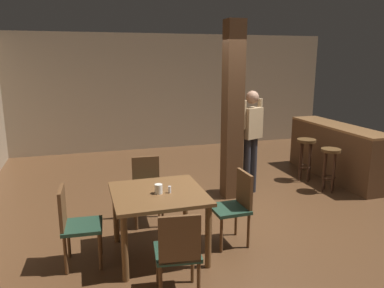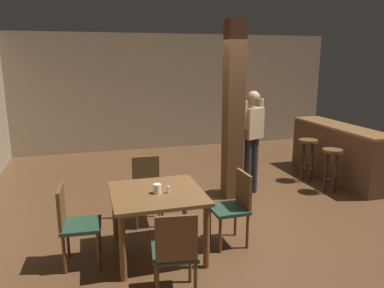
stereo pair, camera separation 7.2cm
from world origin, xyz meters
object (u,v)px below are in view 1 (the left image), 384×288
Objects in this scene: dining_table at (158,201)px; bar_stool_near at (330,160)px; chair_west at (75,222)px; bar_stool_mid at (306,150)px; chair_south at (178,250)px; bar_counter at (333,151)px; salt_shaker at (170,190)px; chair_north at (147,186)px; standing_person at (251,135)px; chair_east at (235,204)px; napkin_cup at (159,189)px.

dining_table reaches higher than bar_stool_near.
chair_west reaches higher than bar_stool_mid.
chair_south is 0.39× the size of bar_counter.
salt_shaker is at bearing -157.58° from bar_stool_near.
chair_north is at bearing -166.34° from bar_counter.
chair_east is at bearing -121.13° from standing_person.
dining_table is at bearing -1.27° from chair_west.
chair_west is at bearing -155.85° from bar_stool_mid.
bar_counter is (1.84, 0.29, -0.49)m from standing_person.
standing_person reaches higher than bar_counter.
bar_stool_mid is (3.15, 1.84, -0.06)m from dining_table.
napkin_cup is 2.47m from standing_person.
salt_shaker is (-0.83, -0.06, 0.29)m from chair_east.
standing_person reaches higher than bar_stool_mid.
chair_north reaches higher than dining_table.
chair_east reaches higher than bar_stool_mid.
chair_east is 1.19× the size of bar_stool_near.
salt_shaker is at bearing -175.90° from chair_east.
bar_counter reaches higher than salt_shaker.
bar_stool_mid is at bearing 30.35° from dining_table.
bar_stool_mid is (3.15, 2.74, 0.07)m from chair_south.
salt_shaker is 4.08m from bar_counter.
bar_counter is at bearing -1.76° from bar_stool_mid.
chair_south reaches higher than salt_shaker.
dining_table is at bearing -92.01° from chair_north.
bar_counter reaches higher than chair_north.
standing_person is at bearing 165.78° from bar_stool_near.
salt_shaker is at bearing -85.20° from chair_north.
standing_person is (1.85, 0.61, 0.50)m from chair_north.
salt_shaker is (0.12, -0.02, -0.01)m from napkin_cup.
bar_stool_near is (3.16, 0.27, 0.05)m from chair_north.
dining_table is 2.45m from standing_person.
napkin_cup is 0.12m from salt_shaker.
chair_south is (-0.95, -0.89, 0.00)m from chair_east.
dining_table is 3.65m from bar_stool_mid.
dining_table is 0.90m from chair_south.
chair_west reaches higher than dining_table.
chair_west is 0.52× the size of standing_person.
bar_stool_near is (3.20, 1.25, -0.26)m from napkin_cup.
bar_stool_mid is (-0.58, 0.02, 0.07)m from bar_counter.
bar_stool_mid reaches higher than dining_table.
chair_south is at bearing -90.06° from napkin_cup.
chair_north reaches higher than napkin_cup.
chair_east is 8.35× the size of napkin_cup.
bar_stool_near is at bearing 22.42° from salt_shaker.
bar_counter reaches higher than bar_stool_mid.
bar_counter is (3.72, 1.82, -0.13)m from dining_table.
chair_west is 1.31m from chair_north.
salt_shaker is 2.39m from standing_person.
chair_north is at bearing 87.79° from napkin_cup.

